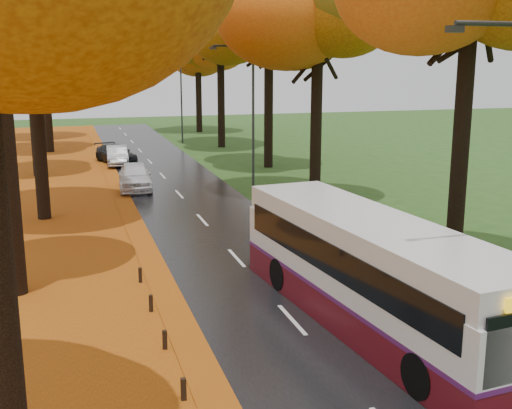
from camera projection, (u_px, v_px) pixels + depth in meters
name	position (u px, v px, depth m)	size (l,w,h in m)	color
road	(198.00, 215.00, 30.15)	(6.50, 90.00, 0.04)	black
centre_line	(198.00, 215.00, 30.14)	(0.12, 90.00, 0.01)	silver
leaf_drift	(132.00, 219.00, 29.29)	(0.90, 90.00, 0.01)	#B36912
trees_left	(22.00, 4.00, 27.96)	(9.20, 74.00, 13.88)	black
trees_right	(328.00, 8.00, 31.83)	(9.30, 74.20, 13.96)	black
streetlamp_mid	(249.00, 106.00, 34.90)	(2.45, 0.18, 8.00)	#333538
streetlamp_far	(178.00, 89.00, 55.45)	(2.45, 0.18, 8.00)	#333538
bus	(371.00, 270.00, 17.38)	(3.70, 11.50, 2.97)	#560D16
car_white	(135.00, 176.00, 35.92)	(1.80, 4.47, 1.52)	white
car_silver	(117.00, 155.00, 44.43)	(1.40, 4.01, 1.32)	#96989D
car_dark	(116.00, 154.00, 45.42)	(1.78, 4.39, 1.27)	black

